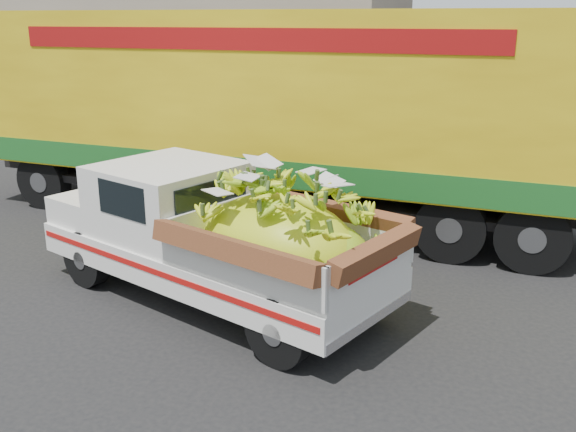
% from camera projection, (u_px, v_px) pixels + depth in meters
% --- Properties ---
extents(ground, '(100.00, 100.00, 0.00)m').
position_uv_depth(ground, '(109.00, 281.00, 9.37)').
color(ground, black).
rests_on(ground, ground).
extents(curb, '(60.00, 0.25, 0.15)m').
position_uv_depth(curb, '(270.00, 181.00, 14.78)').
color(curb, gray).
rests_on(curb, ground).
extents(sidewalk, '(60.00, 4.00, 0.14)m').
position_uv_depth(sidewalk, '(301.00, 163.00, 16.65)').
color(sidewalk, gray).
rests_on(sidewalk, ground).
extents(building_left, '(18.00, 6.00, 5.00)m').
position_uv_depth(building_left, '(154.00, 50.00, 23.94)').
color(building_left, gray).
rests_on(building_left, ground).
extents(pickup_truck, '(5.36, 3.27, 1.77)m').
position_uv_depth(pickup_truck, '(232.00, 239.00, 8.26)').
color(pickup_truck, black).
rests_on(pickup_truck, ground).
extents(semi_trailer, '(12.01, 2.69, 3.80)m').
position_uv_depth(semi_trailer, '(271.00, 107.00, 11.63)').
color(semi_trailer, black).
rests_on(semi_trailer, ground).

